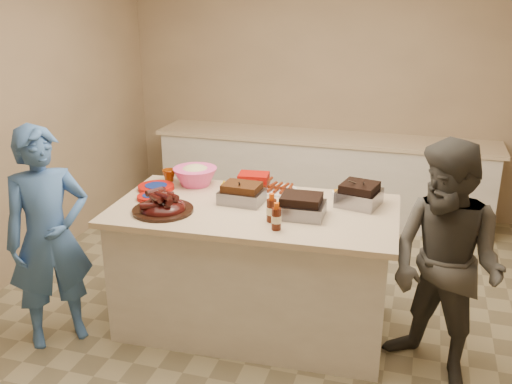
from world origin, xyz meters
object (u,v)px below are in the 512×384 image
(plastic_cup, at_px, (169,181))
(bbq_bottle_b, at_px, (271,221))
(guest_gray, at_px, (432,374))
(rib_platter, at_px, (163,212))
(roasting_pan, at_px, (358,205))
(island, at_px, (254,324))
(bbq_bottle_a, at_px, (276,229))
(guest_blue, at_px, (62,336))
(mustard_bottle, at_px, (224,196))
(coleslaw_bowl, at_px, (196,185))

(plastic_cup, bearing_deg, bbq_bottle_b, -29.85)
(bbq_bottle_b, relative_size, guest_gray, 0.12)
(rib_platter, xyz_separation_m, roasting_pan, (1.27, 0.51, 0.00))
(bbq_bottle_b, bearing_deg, roasting_pan, 42.40)
(island, xyz_separation_m, bbq_bottle_a, (0.24, -0.32, 0.93))
(plastic_cup, height_order, guest_gray, plastic_cup)
(island, height_order, rib_platter, rib_platter)
(island, distance_m, bbq_bottle_a, 1.02)
(guest_gray, bearing_deg, guest_blue, -138.32)
(plastic_cup, relative_size, guest_blue, 0.07)
(mustard_bottle, relative_size, guest_gray, 0.08)
(bbq_bottle_a, xyz_separation_m, mustard_bottle, (-0.52, 0.49, 0.00))
(bbq_bottle_a, bearing_deg, island, 127.23)
(coleslaw_bowl, height_order, guest_gray, coleslaw_bowl)
(mustard_bottle, distance_m, guest_blue, 1.55)
(island, xyz_separation_m, bbq_bottle_b, (0.18, -0.20, 0.93))
(mustard_bottle, height_order, guest_gray, mustard_bottle)
(coleslaw_bowl, relative_size, bbq_bottle_b, 1.75)
(mustard_bottle, height_order, guest_blue, mustard_bottle)
(bbq_bottle_a, xyz_separation_m, plastic_cup, (-1.05, 0.69, 0.00))
(coleslaw_bowl, xyz_separation_m, plastic_cup, (-0.23, 0.02, 0.00))
(guest_gray, bearing_deg, bbq_bottle_a, -140.68)
(bbq_bottle_b, xyz_separation_m, guest_gray, (1.10, -0.03, -0.93))
(guest_blue, bearing_deg, bbq_bottle_b, -32.37)
(coleslaw_bowl, distance_m, guest_blue, 1.48)
(plastic_cup, bearing_deg, coleslaw_bowl, -5.56)
(roasting_pan, xyz_separation_m, guest_blue, (-1.97, -0.82, -0.93))
(roasting_pan, bearing_deg, bbq_bottle_a, -115.18)
(rib_platter, xyz_separation_m, bbq_bottle_b, (0.76, 0.04, 0.00))
(bbq_bottle_a, distance_m, mustard_bottle, 0.71)
(rib_platter, distance_m, bbq_bottle_a, 0.82)
(roasting_pan, relative_size, guest_gray, 0.18)
(bbq_bottle_a, distance_m, plastic_cup, 1.26)
(roasting_pan, bearing_deg, mustard_bottle, -161.95)
(roasting_pan, xyz_separation_m, guest_gray, (0.59, -0.50, -0.93))
(plastic_cup, bearing_deg, island, -24.39)
(roasting_pan, xyz_separation_m, mustard_bottle, (-0.97, -0.10, 0.00))
(coleslaw_bowl, bearing_deg, bbq_bottle_b, -35.76)
(bbq_bottle_b, bearing_deg, coleslaw_bowl, 144.24)
(rib_platter, xyz_separation_m, mustard_bottle, (0.30, 0.41, 0.00))
(island, bearing_deg, mustard_bottle, 146.68)
(rib_platter, bearing_deg, bbq_bottle_b, 3.22)
(island, xyz_separation_m, guest_gray, (1.28, -0.23, 0.00))
(guest_gray, bearing_deg, roasting_pan, 174.59)
(bbq_bottle_b, distance_m, guest_gray, 1.45)
(roasting_pan, bearing_deg, coleslaw_bowl, -171.44)
(guest_gray, bearing_deg, mustard_bottle, -159.77)
(coleslaw_bowl, xyz_separation_m, guest_blue, (-0.71, -0.90, -0.93))
(roasting_pan, xyz_separation_m, bbq_bottle_b, (-0.51, -0.47, 0.00))
(plastic_cup, distance_m, guest_blue, 1.39)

